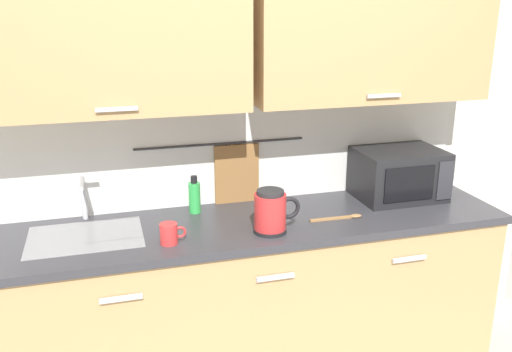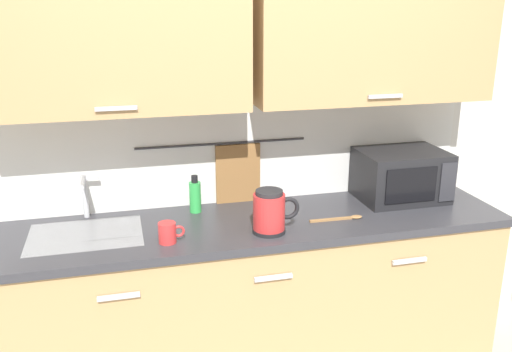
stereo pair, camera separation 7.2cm
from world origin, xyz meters
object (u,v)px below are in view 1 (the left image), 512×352
(mug_near_sink, at_px, (169,234))
(wooden_spoon, at_px, (342,217))
(microwave, at_px, (399,174))
(electric_kettle, at_px, (271,212))
(dish_soap_bottle, at_px, (195,197))

(mug_near_sink, height_order, wooden_spoon, mug_near_sink)
(microwave, distance_m, wooden_spoon, 0.49)
(electric_kettle, bearing_deg, dish_soap_bottle, 131.04)
(electric_kettle, relative_size, mug_near_sink, 1.89)
(microwave, relative_size, dish_soap_bottle, 2.35)
(microwave, relative_size, electric_kettle, 2.03)
(microwave, height_order, mug_near_sink, microwave)
(microwave, bearing_deg, dish_soap_bottle, 176.02)
(wooden_spoon, bearing_deg, mug_near_sink, -176.01)
(microwave, bearing_deg, electric_kettle, -161.81)
(dish_soap_bottle, relative_size, mug_near_sink, 1.63)
(microwave, relative_size, mug_near_sink, 3.83)
(mug_near_sink, xyz_separation_m, wooden_spoon, (0.87, 0.06, -0.04))
(mug_near_sink, bearing_deg, electric_kettle, 0.02)
(mug_near_sink, distance_m, wooden_spoon, 0.88)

